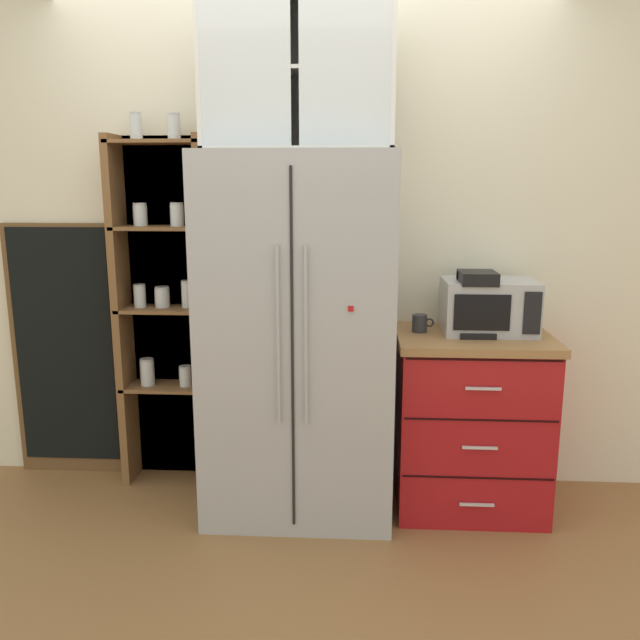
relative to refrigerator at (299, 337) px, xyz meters
name	(u,v)px	position (x,y,z in m)	size (l,w,h in m)	color
ground_plane	(300,504)	(0.00, -0.02, -0.88)	(10.75, 10.75, 0.00)	olive
wall_back_cream	(306,247)	(0.00, 0.38, 0.40)	(5.05, 0.10, 2.55)	silver
refrigerator	(299,337)	(0.00, 0.00, 0.00)	(0.90, 0.69, 1.75)	#ADAFB5
pantry_shelf_column	(167,306)	(-0.74, 0.29, 0.09)	(0.53, 0.25, 1.95)	brown
counter_cabinet	(469,420)	(0.85, 0.05, -0.43)	(0.75, 0.59, 0.89)	#A8161C
microwave	(488,306)	(0.92, 0.10, 0.15)	(0.44, 0.33, 0.26)	#ADAFB5
coffee_maker	(475,303)	(0.85, 0.06, 0.17)	(0.17, 0.20, 0.31)	black
mug_charcoal	(420,323)	(0.59, 0.09, 0.06)	(0.11, 0.07, 0.09)	#2D2D33
mug_navy	(476,327)	(0.85, 0.03, 0.06)	(0.11, 0.08, 0.08)	navy
bottle_amber	(473,308)	(0.85, 0.12, 0.13)	(0.07, 0.07, 0.27)	brown
bottle_cobalt	(477,309)	(0.85, 0.02, 0.15)	(0.06, 0.06, 0.30)	navy
upper_cabinet	(299,73)	(0.00, 0.05, 1.22)	(0.86, 0.32, 0.70)	silver
chalkboard_menu	(66,351)	(-1.32, 0.31, -0.17)	(0.60, 0.04, 1.40)	brown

